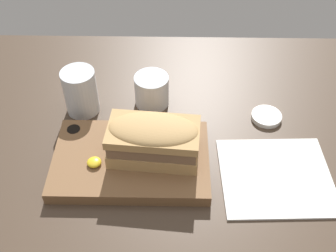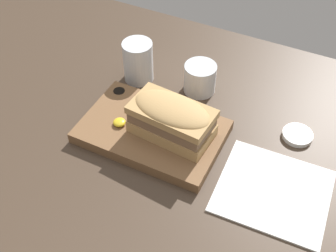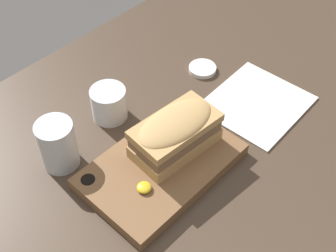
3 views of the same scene
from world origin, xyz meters
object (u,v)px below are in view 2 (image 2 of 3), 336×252
at_px(serving_board, 152,131).
at_px(water_glass, 138,64).
at_px(wine_glass, 200,79).
at_px(condiment_dish, 297,135).
at_px(napkin, 273,191).
at_px(sandwich, 172,118).

distance_m(serving_board, water_glass, 0.19).
xyz_separation_m(wine_glass, condiment_dish, (0.24, -0.05, -0.03)).
bearing_deg(serving_board, water_glass, 127.11).
xyz_separation_m(serving_board, condiment_dish, (0.27, 0.13, -0.01)).
relative_size(wine_glass, condiment_dish, 1.16).
relative_size(napkin, condiment_dish, 3.33).
height_order(wine_glass, condiment_dish, wine_glass).
bearing_deg(wine_glass, napkin, -40.41).
xyz_separation_m(sandwich, napkin, (0.23, -0.03, -0.07)).
bearing_deg(water_glass, wine_glass, 9.70).
relative_size(sandwich, water_glass, 1.71).
bearing_deg(wine_glass, water_glass, -170.30).
relative_size(serving_board, sandwich, 1.71).
bearing_deg(napkin, sandwich, 172.41).
bearing_deg(napkin, serving_board, 174.51).
relative_size(water_glass, napkin, 0.48).
height_order(serving_board, wine_glass, wine_glass).
distance_m(serving_board, wine_glass, 0.18).
distance_m(serving_board, condiment_dish, 0.30).
bearing_deg(condiment_dish, serving_board, -154.58).
height_order(sandwich, water_glass, sandwich).
height_order(sandwich, condiment_dish, sandwich).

